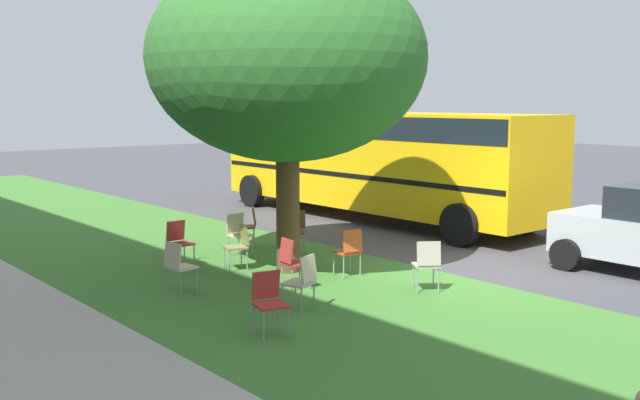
{
  "coord_description": "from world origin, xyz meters",
  "views": [
    {
      "loc": [
        -8.3,
        10.5,
        3.18
      ],
      "look_at": [
        2.41,
        1.47,
        1.26
      ],
      "focal_mm": 40.64,
      "sensor_mm": 36.0,
      "label": 1
    }
  ],
  "objects_px": {
    "chair_0": "(292,259)",
    "chair_7": "(238,231)",
    "school_bus": "(374,154)",
    "chair_3": "(178,263)",
    "chair_5": "(302,279)",
    "chair_6": "(349,249)",
    "chair_9": "(179,239)",
    "chair_1": "(269,298)",
    "chair_2": "(295,228)",
    "chair_8": "(249,223)",
    "chair_10": "(427,262)",
    "street_tree": "(287,59)",
    "chair_4": "(239,243)"
  },
  "relations": [
    {
      "from": "chair_0",
      "to": "chair_7",
      "type": "xyz_separation_m",
      "value": [
        2.83,
        -0.8,
        0.0
      ]
    },
    {
      "from": "school_bus",
      "to": "chair_3",
      "type": "bearing_deg",
      "value": 113.98
    },
    {
      "from": "chair_3",
      "to": "chair_5",
      "type": "height_order",
      "value": "same"
    },
    {
      "from": "chair_5",
      "to": "chair_6",
      "type": "distance_m",
      "value": 2.39
    },
    {
      "from": "chair_9",
      "to": "chair_0",
      "type": "bearing_deg",
      "value": -168.26
    },
    {
      "from": "chair_1",
      "to": "chair_9",
      "type": "xyz_separation_m",
      "value": [
        4.55,
        -1.16,
        0.0
      ]
    },
    {
      "from": "chair_2",
      "to": "school_bus",
      "type": "height_order",
      "value": "school_bus"
    },
    {
      "from": "chair_0",
      "to": "chair_2",
      "type": "xyz_separation_m",
      "value": [
        2.39,
        -1.95,
        0.0
      ]
    },
    {
      "from": "chair_6",
      "to": "school_bus",
      "type": "bearing_deg",
      "value": -48.18
    },
    {
      "from": "chair_0",
      "to": "chair_6",
      "type": "relative_size",
      "value": 1.0
    },
    {
      "from": "chair_0",
      "to": "chair_6",
      "type": "distance_m",
      "value": 1.35
    },
    {
      "from": "chair_8",
      "to": "chair_10",
      "type": "height_order",
      "value": "same"
    },
    {
      "from": "chair_3",
      "to": "chair_9",
      "type": "bearing_deg",
      "value": -29.51
    },
    {
      "from": "chair_1",
      "to": "school_bus",
      "type": "xyz_separation_m",
      "value": [
        6.25,
        -8.11,
        1.24
      ]
    },
    {
      "from": "chair_0",
      "to": "school_bus",
      "type": "relative_size",
      "value": 0.08
    },
    {
      "from": "chair_1",
      "to": "school_bus",
      "type": "relative_size",
      "value": 0.08
    },
    {
      "from": "chair_8",
      "to": "chair_9",
      "type": "relative_size",
      "value": 1.0
    },
    {
      "from": "chair_2",
      "to": "chair_3",
      "type": "relative_size",
      "value": 1.0
    },
    {
      "from": "chair_1",
      "to": "chair_8",
      "type": "xyz_separation_m",
      "value": [
        5.21,
        -3.27,
        0.0
      ]
    },
    {
      "from": "chair_1",
      "to": "chair_7",
      "type": "height_order",
      "value": "same"
    },
    {
      "from": "street_tree",
      "to": "chair_6",
      "type": "distance_m",
      "value": 3.62
    },
    {
      "from": "chair_5",
      "to": "school_bus",
      "type": "height_order",
      "value": "school_bus"
    },
    {
      "from": "street_tree",
      "to": "chair_7",
      "type": "height_order",
      "value": "street_tree"
    },
    {
      "from": "chair_1",
      "to": "chair_7",
      "type": "xyz_separation_m",
      "value": [
        4.56,
        -2.55,
        0.0
      ]
    },
    {
      "from": "street_tree",
      "to": "chair_5",
      "type": "xyz_separation_m",
      "value": [
        -2.25,
        1.46,
        -3.42
      ]
    },
    {
      "from": "chair_7",
      "to": "chair_10",
      "type": "xyz_separation_m",
      "value": [
        -4.43,
        -0.81,
        0.0
      ]
    },
    {
      "from": "chair_2",
      "to": "chair_4",
      "type": "relative_size",
      "value": 1.0
    },
    {
      "from": "chair_5",
      "to": "chair_8",
      "type": "distance_m",
      "value": 5.16
    },
    {
      "from": "chair_8",
      "to": "chair_4",
      "type": "bearing_deg",
      "value": 140.35
    },
    {
      "from": "chair_1",
      "to": "chair_10",
      "type": "height_order",
      "value": "same"
    },
    {
      "from": "chair_1",
      "to": "chair_10",
      "type": "xyz_separation_m",
      "value": [
        0.13,
        -3.36,
        0.0
      ]
    },
    {
      "from": "chair_0",
      "to": "chair_3",
      "type": "xyz_separation_m",
      "value": [
        0.97,
        1.64,
        0.0
      ]
    },
    {
      "from": "chair_1",
      "to": "chair_7",
      "type": "relative_size",
      "value": 1.0
    },
    {
      "from": "chair_3",
      "to": "chair_6",
      "type": "xyz_separation_m",
      "value": [
        -0.93,
        -2.98,
        0.0
      ]
    },
    {
      "from": "chair_7",
      "to": "school_bus",
      "type": "xyz_separation_m",
      "value": [
        1.69,
        -5.56,
        1.24
      ]
    },
    {
      "from": "chair_2",
      "to": "chair_4",
      "type": "height_order",
      "value": "same"
    },
    {
      "from": "chair_5",
      "to": "chair_4",
      "type": "bearing_deg",
      "value": -15.74
    },
    {
      "from": "chair_3",
      "to": "chair_5",
      "type": "xyz_separation_m",
      "value": [
        -2.13,
        -0.92,
        0.0
      ]
    },
    {
      "from": "chair_5",
      "to": "chair_6",
      "type": "bearing_deg",
      "value": -59.66
    },
    {
      "from": "chair_0",
      "to": "chair_5",
      "type": "relative_size",
      "value": 1.0
    },
    {
      "from": "chair_0",
      "to": "chair_8",
      "type": "relative_size",
      "value": 1.0
    },
    {
      "from": "chair_1",
      "to": "chair_3",
      "type": "height_order",
      "value": "same"
    },
    {
      "from": "chair_1",
      "to": "chair_3",
      "type": "xyz_separation_m",
      "value": [
        2.7,
        -0.11,
        0.0
      ]
    },
    {
      "from": "chair_4",
      "to": "chair_8",
      "type": "distance_m",
      "value": 2.21
    },
    {
      "from": "chair_7",
      "to": "chair_10",
      "type": "bearing_deg",
      "value": -169.61
    },
    {
      "from": "chair_1",
      "to": "school_bus",
      "type": "bearing_deg",
      "value": -52.36
    },
    {
      "from": "chair_5",
      "to": "chair_7",
      "type": "bearing_deg",
      "value": -20.75
    },
    {
      "from": "chair_0",
      "to": "chair_4",
      "type": "distance_m",
      "value": 1.79
    },
    {
      "from": "chair_9",
      "to": "chair_10",
      "type": "bearing_deg",
      "value": -153.53
    },
    {
      "from": "chair_2",
      "to": "school_bus",
      "type": "relative_size",
      "value": 0.08
    }
  ]
}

